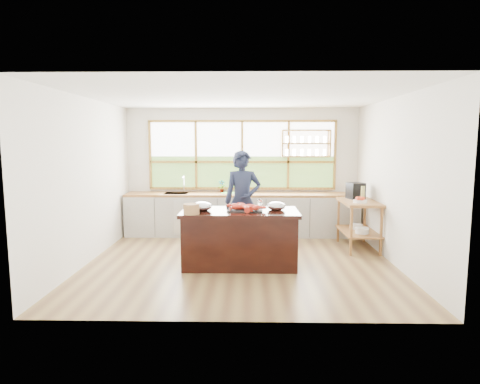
{
  "coord_description": "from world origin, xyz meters",
  "views": [
    {
      "loc": [
        0.13,
        -6.48,
        1.98
      ],
      "look_at": [
        -0.0,
        0.15,
        1.15
      ],
      "focal_mm": 30.0,
      "sensor_mm": 36.0,
      "label": 1
    }
  ],
  "objects_px": {
    "espresso_machine": "(356,191)",
    "wicker_basket": "(191,209)",
    "island": "(240,238)",
    "cook": "(243,201)"
  },
  "relations": [
    {
      "from": "island",
      "to": "espresso_machine",
      "type": "height_order",
      "value": "espresso_machine"
    },
    {
      "from": "espresso_machine",
      "to": "wicker_basket",
      "type": "xyz_separation_m",
      "value": [
        -2.91,
        -1.71,
        -0.08
      ]
    },
    {
      "from": "cook",
      "to": "wicker_basket",
      "type": "height_order",
      "value": "cook"
    },
    {
      "from": "cook",
      "to": "wicker_basket",
      "type": "xyz_separation_m",
      "value": [
        -0.76,
        -1.24,
        0.06
      ]
    },
    {
      "from": "island",
      "to": "wicker_basket",
      "type": "distance_m",
      "value": 0.95
    },
    {
      "from": "island",
      "to": "wicker_basket",
      "type": "relative_size",
      "value": 7.63
    },
    {
      "from": "island",
      "to": "cook",
      "type": "distance_m",
      "value": 1.01
    },
    {
      "from": "island",
      "to": "espresso_machine",
      "type": "bearing_deg",
      "value": 32.13
    },
    {
      "from": "island",
      "to": "cook",
      "type": "height_order",
      "value": "cook"
    },
    {
      "from": "island",
      "to": "espresso_machine",
      "type": "distance_m",
      "value": 2.66
    }
  ]
}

